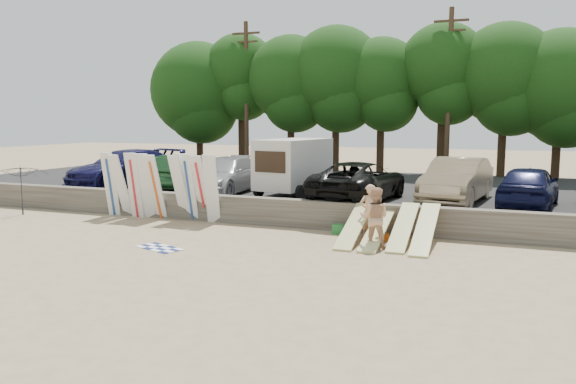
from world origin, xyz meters
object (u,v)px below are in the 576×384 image
car_1 (183,172)px  car_4 (457,180)px  cooler (338,229)px  box_trailer (294,164)px  beachgoer_b (374,218)px  car_3 (359,181)px  car_5 (529,186)px  beachgoer_a (369,212)px  car_2 (225,175)px  beach_umbrella (21,190)px  car_0 (125,168)px

car_1 → car_4: size_ratio=0.91×
car_1 → cooler: (8.52, -4.04, -1.31)m
box_trailer → beachgoer_b: 7.12m
car_3 → car_5: (6.07, 0.56, 0.00)m
beachgoer_a → car_5: bearing=-169.2°
box_trailer → beachgoer_b: box_trailer is taller
box_trailer → beachgoer_a: box_trailer is taller
car_5 → car_4: bearing=0.5°
car_2 → beach_umbrella: car_2 is taller
car_3 → beachgoer_b: bearing=115.4°
cooler → car_2: bearing=137.9°
beachgoer_a → beachgoer_b: beachgoer_b is taller
car_0 → car_5: bearing=15.8°
beachgoer_a → box_trailer: bearing=-74.3°
car_0 → car_4: (15.09, 0.16, -0.01)m
car_4 → beachgoer_b: (-1.87, -5.67, -0.62)m
car_5 → car_2: bearing=9.8°
car_0 → box_trailer: bearing=15.1°
car_3 → car_4: 3.68m
car_2 → beachgoer_b: (7.63, -4.98, -0.54)m
car_0 → car_4: car_0 is taller
car_3 → beachgoer_b: size_ratio=2.98×
beach_umbrella → beachgoer_b: bearing=-2.2°
car_3 → beach_umbrella: bearing=24.0°
car_0 → car_1: 3.10m
car_1 → car_3: size_ratio=0.85×
car_3 → cooler: car_3 is taller
car_5 → beach_umbrella: car_5 is taller
beachgoer_a → beach_umbrella: beach_umbrella is taller
box_trailer → beachgoer_a: bearing=-35.5°
car_2 → car_0: bearing=172.8°
beachgoer_b → cooler: size_ratio=4.84×
car_5 → beachgoer_b: bearing=58.8°
box_trailer → car_5: 8.99m
car_2 → car_3: size_ratio=0.95×
car_4 → car_5: 2.52m
car_0 → car_3: 11.54m
box_trailer → car_3: size_ratio=0.71×
box_trailer → car_0: 8.63m
car_1 → beach_umbrella: size_ratio=2.07×
car_2 → car_5: bearing=-0.2°
box_trailer → car_5: box_trailer is taller
beachgoer_b → beach_umbrella: beach_umbrella is taller
cooler → beach_umbrella: size_ratio=0.17×
car_0 → car_2: size_ratio=1.13×
car_1 → car_5: 14.50m
car_0 → cooler: car_0 is taller
car_0 → beachgoer_b: size_ratio=3.20×
beachgoer_a → car_3: bearing=-100.3°
box_trailer → car_5: bearing=9.2°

